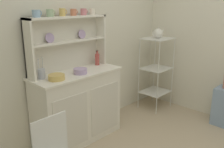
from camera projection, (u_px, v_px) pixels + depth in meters
name	position (u px, v px, depth m)	size (l,w,h in m)	color
wall_back	(78.00, 37.00, 3.15)	(3.84, 0.05, 2.50)	silver
hutch_cabinet	(78.00, 106.00, 3.04)	(1.12, 0.45, 0.89)	white
hutch_shelf_unit	(67.00, 39.00, 2.92)	(1.05, 0.18, 0.65)	silver
bakers_rack	(156.00, 66.00, 3.91)	(0.44, 0.38, 1.15)	silver
cup_sky_0	(36.00, 14.00, 2.53)	(0.10, 0.08, 0.08)	#8EB2D1
cup_sage_1	(50.00, 13.00, 2.64)	(0.09, 0.08, 0.08)	#9EB78E
cup_gold_2	(63.00, 12.00, 2.75)	(0.08, 0.07, 0.09)	#DBB760
cup_terracotta_3	(73.00, 12.00, 2.86)	(0.08, 0.07, 0.08)	#C67556
cup_rose_4	(84.00, 12.00, 2.97)	(0.09, 0.07, 0.08)	#D17A84
cup_cream_5	(92.00, 12.00, 3.06)	(0.08, 0.07, 0.08)	silver
bowl_mixing_large	(57.00, 77.00, 2.63)	(0.18, 0.18, 0.06)	#DBB760
bowl_floral_medium	(80.00, 71.00, 2.86)	(0.16, 0.16, 0.06)	#B79ECC
jam_bottle	(97.00, 59.00, 3.24)	(0.06, 0.06, 0.20)	#B74C47
utensil_jar	(41.00, 73.00, 2.66)	(0.08, 0.08, 0.24)	#B2B7C6
porcelain_teapot	(158.00, 33.00, 3.77)	(0.24, 0.15, 0.17)	white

